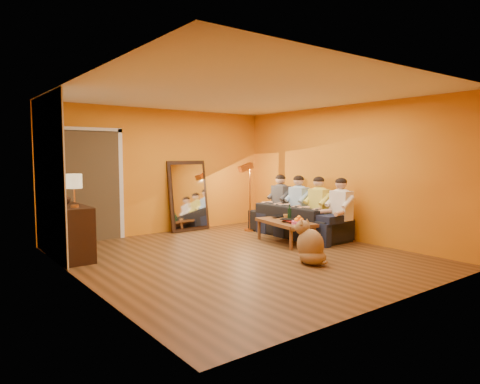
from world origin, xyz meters
TOP-DOWN VIEW (x-y plane):
  - room_shell at (0.00, 0.37)m, footprint 5.00×5.50m
  - white_accent at (-2.48, 1.75)m, footprint 0.02×1.90m
  - doorway_recess at (-1.50, 2.83)m, footprint 1.06×0.30m
  - door_jamb_left at (-2.07, 2.71)m, footprint 0.08×0.06m
  - door_jamb_right at (-0.93, 2.71)m, footprint 0.08×0.06m
  - door_header at (-1.50, 2.71)m, footprint 1.22×0.06m
  - mirror_frame at (0.55, 2.63)m, footprint 0.92×0.27m
  - mirror_glass at (0.55, 2.59)m, footprint 0.78×0.21m
  - sideboard at (-2.24, 1.55)m, footprint 0.44×1.18m
  - table_lamp at (-2.24, 1.25)m, footprint 0.24×0.24m
  - sofa at (2.00, 0.73)m, footprint 2.19×0.86m
  - coffee_table at (1.31, 0.36)m, footprint 0.81×1.31m
  - floor_lamp at (1.58, 1.77)m, footprint 0.35×0.30m
  - dog at (0.56, -0.99)m, footprint 0.51×0.65m
  - person_far_left at (2.13, -0.27)m, footprint 0.70×0.44m
  - person_mid_left at (2.13, 0.28)m, footprint 0.70×0.44m
  - person_mid_right at (2.13, 0.83)m, footprint 0.70×0.44m
  - person_far_right at (2.13, 1.38)m, footprint 0.70×0.44m
  - fruit_bowl at (1.21, -0.09)m, footprint 0.26×0.26m
  - wine_bottle at (1.36, 0.31)m, footprint 0.07×0.07m
  - tumbler at (1.43, 0.48)m, footprint 0.12×0.12m
  - laptop at (1.49, 0.71)m, footprint 0.34×0.25m
  - book_lower at (1.13, 0.16)m, footprint 0.19×0.25m
  - book_mid at (1.14, 0.17)m, footprint 0.25×0.31m
  - book_upper at (1.13, 0.15)m, footprint 0.27×0.30m
  - vase at (-2.24, 1.80)m, footprint 0.19×0.19m
  - flowers at (-2.24, 1.80)m, footprint 0.17×0.17m

SIDE VIEW (x-z plane):
  - coffee_table at x=1.31m, z-range 0.00..0.42m
  - sofa at x=2.00m, z-range 0.00..0.64m
  - dog at x=0.56m, z-range 0.00..0.68m
  - sideboard at x=-2.24m, z-range 0.00..0.85m
  - book_lower at x=1.13m, z-range 0.42..0.44m
  - laptop at x=1.49m, z-range 0.42..0.44m
  - book_mid at x=1.14m, z-range 0.44..0.46m
  - tumbler at x=1.43m, z-range 0.42..0.52m
  - book_upper at x=1.13m, z-range 0.46..0.49m
  - fruit_bowl at x=1.21m, z-range 0.42..0.58m
  - wine_bottle at x=1.36m, z-range 0.42..0.73m
  - person_far_left at x=2.13m, z-range 0.00..1.22m
  - person_mid_left at x=2.13m, z-range 0.00..1.22m
  - person_mid_right at x=2.13m, z-range 0.00..1.22m
  - person_far_right at x=2.13m, z-range 0.00..1.22m
  - floor_lamp at x=1.58m, z-range 0.00..1.44m
  - mirror_frame at x=0.55m, z-range 0.00..1.52m
  - mirror_glass at x=0.55m, z-range 0.09..1.43m
  - vase at x=-2.24m, z-range 0.85..1.05m
  - doorway_recess at x=-1.50m, z-range 0.00..2.10m
  - door_jamb_left at x=-2.07m, z-range -0.05..2.15m
  - door_jamb_right at x=-0.93m, z-range -0.05..2.15m
  - table_lamp at x=-2.24m, z-range 0.85..1.36m
  - flowers at x=-2.24m, z-range 0.97..1.36m
  - room_shell at x=0.00m, z-range 0.00..2.60m
  - white_accent at x=-2.48m, z-range 0.01..2.59m
  - door_header at x=-1.50m, z-range 2.08..2.16m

